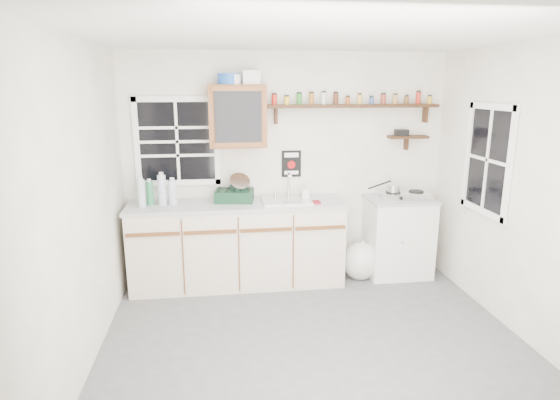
{
  "coord_description": "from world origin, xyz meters",
  "views": [
    {
      "loc": [
        -0.77,
        -3.56,
        2.14
      ],
      "look_at": [
        -0.22,
        0.55,
        1.12
      ],
      "focal_mm": 30.0,
      "sensor_mm": 36.0,
      "label": 1
    }
  ],
  "objects_px": {
    "main_cabinet": "(238,243)",
    "upper_cabinet": "(238,116)",
    "spice_shelf": "(352,105)",
    "dish_rack": "(236,192)",
    "hotplate": "(404,195)",
    "right_cabinet": "(398,236)"
  },
  "relations": [
    {
      "from": "spice_shelf",
      "to": "dish_rack",
      "type": "relative_size",
      "value": 4.31
    },
    {
      "from": "main_cabinet",
      "to": "spice_shelf",
      "type": "distance_m",
      "value": 1.97
    },
    {
      "from": "hotplate",
      "to": "upper_cabinet",
      "type": "bearing_deg",
      "value": -176.67
    },
    {
      "from": "main_cabinet",
      "to": "hotplate",
      "type": "height_order",
      "value": "hotplate"
    },
    {
      "from": "spice_shelf",
      "to": "dish_rack",
      "type": "distance_m",
      "value": 1.59
    },
    {
      "from": "main_cabinet",
      "to": "hotplate",
      "type": "distance_m",
      "value": 1.94
    },
    {
      "from": "dish_rack",
      "to": "main_cabinet",
      "type": "bearing_deg",
      "value": -78.81
    },
    {
      "from": "main_cabinet",
      "to": "right_cabinet",
      "type": "height_order",
      "value": "main_cabinet"
    },
    {
      "from": "spice_shelf",
      "to": "hotplate",
      "type": "height_order",
      "value": "spice_shelf"
    },
    {
      "from": "right_cabinet",
      "to": "spice_shelf",
      "type": "relative_size",
      "value": 0.48
    },
    {
      "from": "upper_cabinet",
      "to": "spice_shelf",
      "type": "height_order",
      "value": "upper_cabinet"
    },
    {
      "from": "spice_shelf",
      "to": "dish_rack",
      "type": "height_order",
      "value": "spice_shelf"
    },
    {
      "from": "dish_rack",
      "to": "hotplate",
      "type": "distance_m",
      "value": 1.88
    },
    {
      "from": "spice_shelf",
      "to": "dish_rack",
      "type": "xyz_separation_m",
      "value": [
        -1.3,
        -0.13,
        -0.92
      ]
    },
    {
      "from": "spice_shelf",
      "to": "hotplate",
      "type": "xyz_separation_m",
      "value": [
        0.59,
        -0.21,
        -0.99
      ]
    },
    {
      "from": "upper_cabinet",
      "to": "spice_shelf",
      "type": "relative_size",
      "value": 0.34
    },
    {
      "from": "spice_shelf",
      "to": "dish_rack",
      "type": "bearing_deg",
      "value": -174.11
    },
    {
      "from": "spice_shelf",
      "to": "hotplate",
      "type": "relative_size",
      "value": 3.32
    },
    {
      "from": "main_cabinet",
      "to": "upper_cabinet",
      "type": "distance_m",
      "value": 1.37
    },
    {
      "from": "dish_rack",
      "to": "hotplate",
      "type": "xyz_separation_m",
      "value": [
        1.88,
        -0.07,
        -0.07
      ]
    },
    {
      "from": "upper_cabinet",
      "to": "dish_rack",
      "type": "relative_size",
      "value": 1.47
    },
    {
      "from": "main_cabinet",
      "to": "upper_cabinet",
      "type": "xyz_separation_m",
      "value": [
        0.03,
        0.14,
        1.36
      ]
    }
  ]
}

